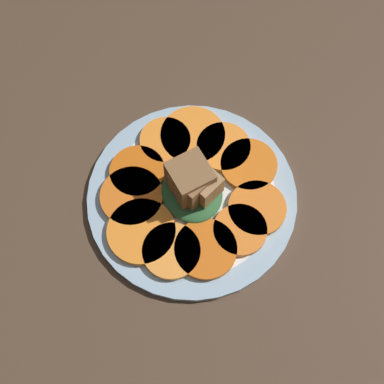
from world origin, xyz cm
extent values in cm
cube|color=#4C3828|center=(0.00, 0.00, 1.00)|extent=(120.00, 120.00, 2.00)
cylinder|color=#99B7D1|center=(0.00, 0.00, 2.50)|extent=(26.72, 26.72, 1.00)
cylinder|color=white|center=(0.00, 0.00, 2.55)|extent=(21.38, 21.38, 1.00)
cylinder|color=orange|center=(1.93, -7.74, 3.51)|extent=(8.48, 8.48, 0.81)
cylinder|color=#F99439|center=(5.75, -5.41, 3.51)|extent=(7.10, 7.10, 0.81)
cylinder|color=orange|center=(7.25, -1.55, 3.51)|extent=(7.64, 7.64, 0.81)
cylinder|color=orange|center=(6.84, 3.32, 3.51)|extent=(6.65, 6.65, 0.81)
cylinder|color=orange|center=(5.19, 6.54, 3.51)|extent=(7.30, 7.30, 0.81)
cylinder|color=orange|center=(-0.62, 8.36, 3.51)|extent=(7.36, 7.36, 0.81)
cylinder|color=orange|center=(-4.31, 6.54, 3.51)|extent=(7.09, 7.09, 0.81)
cylinder|color=orange|center=(-7.56, 3.61, 3.51)|extent=(8.57, 8.57, 0.81)
cylinder|color=orange|center=(-8.41, -0.48, 3.51)|extent=(6.71, 6.71, 0.81)
cylinder|color=#D45F13|center=(-5.78, -5.05, 3.51)|extent=(7.15, 7.15, 0.81)
cylinder|color=orange|center=(-2.90, -7.03, 3.51)|extent=(7.99, 7.99, 0.81)
ellipsoid|color=#2D6033|center=(0.00, 0.00, 3.96)|extent=(8.32, 7.49, 1.71)
cube|color=#9E754C|center=(0.76, 1.32, 6.52)|extent=(4.40, 4.40, 3.41)
cube|color=brown|center=(-0.53, 0.33, 7.15)|extent=(5.02, 5.02, 4.68)
cube|color=brown|center=(0.03, -0.03, 6.83)|extent=(5.21, 5.21, 4.04)
cube|color=#B2B2B7|center=(0.83, -6.31, 3.30)|extent=(10.90, 5.25, 0.40)
cube|color=#B2B2B7|center=(-5.04, -3.94, 3.30)|extent=(2.14, 2.66, 0.40)
cube|color=#B2B2B7|center=(-8.12, -3.78, 3.30)|extent=(4.25, 1.95, 0.40)
cube|color=#B2B2B7|center=(-7.87, -3.16, 3.30)|extent=(4.25, 1.95, 0.40)
cube|color=#B2B2B7|center=(-7.62, -2.54, 3.30)|extent=(4.25, 1.95, 0.40)
cube|color=#B2B2B7|center=(-7.37, -1.92, 3.30)|extent=(4.25, 1.95, 0.40)
camera|label=1|loc=(23.68, -10.97, 65.59)|focal=50.00mm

